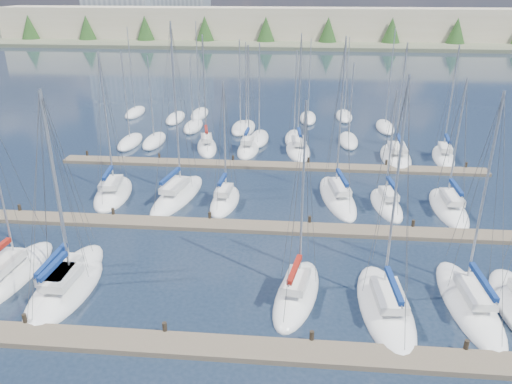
# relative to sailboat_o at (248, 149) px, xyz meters

# --- Properties ---
(ground) EXTENTS (400.00, 400.00, 0.00)m
(ground) POSITION_rel_sailboat_o_xyz_m (2.82, 24.99, -0.20)
(ground) COLOR #1F2B3E
(ground) RESTS_ON ground
(dock_near) EXTENTS (44.00, 1.93, 1.10)m
(dock_near) POSITION_rel_sailboat_o_xyz_m (2.82, -32.99, -0.04)
(dock_near) COLOR #6B5E4C
(dock_near) RESTS_ON ground
(dock_mid) EXTENTS (44.00, 1.93, 1.10)m
(dock_mid) POSITION_rel_sailboat_o_xyz_m (2.82, -18.99, -0.04)
(dock_mid) COLOR #6B5E4C
(dock_mid) RESTS_ON ground
(dock_far) EXTENTS (44.00, 1.93, 1.10)m
(dock_far) POSITION_rel_sailboat_o_xyz_m (2.82, -4.99, -0.04)
(dock_far) COLOR #6B5E4C
(dock_far) RESTS_ON ground
(sailboat_o) EXTENTS (2.54, 6.51, 12.37)m
(sailboat_o) POSITION_rel_sailboat_o_xyz_m (0.00, 0.00, 0.00)
(sailboat_o) COLOR white
(sailboat_o) RESTS_ON ground
(sailboat_k) EXTENTS (4.07, 10.02, 14.60)m
(sailboat_k) POSITION_rel_sailboat_o_xyz_m (9.34, -12.61, -0.01)
(sailboat_k) COLOR white
(sailboat_k) RESTS_ON ground
(sailboat_d) EXTENTS (3.83, 8.08, 12.83)m
(sailboat_d) POSITION_rel_sailboat_o_xyz_m (5.97, -27.76, -0.01)
(sailboat_d) COLOR white
(sailboat_d) RESTS_ON ground
(sailboat_f) EXTENTS (3.15, 9.66, 13.50)m
(sailboat_f) POSITION_rel_sailboat_o_xyz_m (16.25, -27.82, -0.02)
(sailboat_f) COLOR white
(sailboat_f) RESTS_ON ground
(sailboat_m) EXTENTS (2.62, 8.35, 11.71)m
(sailboat_m) POSITION_rel_sailboat_o_xyz_m (18.58, -14.09, -0.02)
(sailboat_m) COLOR white
(sailboat_m) RESTS_ON ground
(sailboat_q) EXTENTS (3.53, 9.12, 12.92)m
(sailboat_q) POSITION_rel_sailboat_o_xyz_m (16.31, -0.97, -0.03)
(sailboat_q) COLOR white
(sailboat_q) RESTS_ON ground
(sailboat_c) EXTENTS (3.36, 8.09, 13.29)m
(sailboat_c) POSITION_rel_sailboat_o_xyz_m (-8.32, -28.68, -0.02)
(sailboat_c) COLOR white
(sailboat_c) RESTS_ON ground
(sailboat_p) EXTENTS (3.41, 8.17, 13.53)m
(sailboat_p) POSITION_rel_sailboat_o_xyz_m (5.67, 0.42, -0.01)
(sailboat_p) COLOR white
(sailboat_p) RESTS_ON ground
(sailboat_r) EXTENTS (3.17, 7.85, 12.66)m
(sailboat_r) POSITION_rel_sailboat_o_xyz_m (21.49, -0.57, -0.00)
(sailboat_r) COLOR white
(sailboat_r) RESTS_ON ground
(sailboat_l) EXTENTS (2.97, 6.95, 10.59)m
(sailboat_l) POSITION_rel_sailboat_o_xyz_m (13.43, -13.88, -0.01)
(sailboat_l) COLOR white
(sailboat_l) RESTS_ON ground
(sailboat_a) EXTENTS (3.30, 9.31, 13.01)m
(sailboat_a) POSITION_rel_sailboat_o_xyz_m (-12.75, -27.40, -0.02)
(sailboat_a) COLOR white
(sailboat_a) RESTS_ON ground
(sailboat_i) EXTENTS (4.43, 10.12, 15.71)m
(sailboat_i) POSITION_rel_sailboat_o_xyz_m (-4.91, -13.58, -0.01)
(sailboat_i) COLOR white
(sailboat_i) RESTS_ON ground
(sailboat_b) EXTENTS (3.08, 9.68, 13.14)m
(sailboat_b) POSITION_rel_sailboat_o_xyz_m (-8.78, -27.77, -0.03)
(sailboat_b) COLOR white
(sailboat_b) RESTS_ON ground
(sailboat_j) EXTENTS (2.67, 6.61, 11.26)m
(sailboat_j) POSITION_rel_sailboat_o_xyz_m (-0.50, -14.40, -0.01)
(sailboat_j) COLOR white
(sailboat_j) RESTS_ON ground
(sailboat_e) EXTENTS (3.54, 9.35, 14.42)m
(sailboat_e) POSITION_rel_sailboat_o_xyz_m (11.21, -28.69, -0.02)
(sailboat_e) COLOR white
(sailboat_e) RESTS_ON ground
(sailboat_h) EXTENTS (4.04, 8.23, 13.31)m
(sailboat_h) POSITION_rel_sailboat_o_xyz_m (-10.85, -13.60, -0.02)
(sailboat_h) COLOR white
(sailboat_h) RESTS_ON ground
(sailboat_n) EXTENTS (3.69, 7.59, 13.32)m
(sailboat_n) POSITION_rel_sailboat_o_xyz_m (-4.85, 0.50, 0.00)
(sailboat_n) COLOR white
(sailboat_n) RESTS_ON ground
(distant_boats) EXTENTS (36.93, 20.75, 13.30)m
(distant_boats) POSITION_rel_sailboat_o_xyz_m (-1.52, 8.76, 0.10)
(distant_boats) COLOR #9EA0A5
(distant_boats) RESTS_ON ground
(shoreline) EXTENTS (400.00, 60.00, 38.00)m
(shoreline) POSITION_rel_sailboat_o_xyz_m (-10.47, 114.76, 7.25)
(shoreline) COLOR #666B51
(shoreline) RESTS_ON ground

